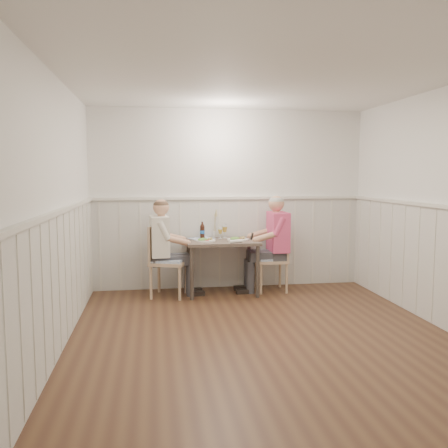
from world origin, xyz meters
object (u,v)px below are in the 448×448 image
chair_right (275,257)px  diner_cream (163,255)px  grass_vase (214,224)px  dining_table (222,247)px  man_in_pink (275,251)px  beer_bottle (202,231)px  chair_left (164,258)px

chair_right → diner_cream: diner_cream is taller
diner_cream → grass_vase: size_ratio=3.12×
dining_table → grass_vase: size_ratio=2.29×
man_in_pink → grass_vase: bearing=161.5°
beer_bottle → grass_vase: size_ratio=0.55×
chair_right → diner_cream: (-1.59, -0.08, 0.08)m
man_in_pink → grass_vase: size_ratio=3.21×
grass_vase → chair_left: bearing=-154.7°
dining_table → man_in_pink: size_ratio=0.71×
beer_bottle → diner_cream: bearing=-154.0°
dining_table → man_in_pink: man_in_pink is taller
grass_vase → man_in_pink: bearing=-18.5°
dining_table → diner_cream: size_ratio=0.73×
chair_left → diner_cream: diner_cream is taller
chair_left → diner_cream: bearing=161.0°
grass_vase → diner_cream: bearing=-155.8°
dining_table → beer_bottle: (-0.25, 0.25, 0.20)m
dining_table → grass_vase: bearing=102.6°
diner_cream → grass_vase: bearing=24.2°
chair_left → diner_cream: (-0.02, 0.01, 0.04)m
beer_bottle → grass_vase: 0.21m
man_in_pink → beer_bottle: bearing=167.7°
dining_table → beer_bottle: 0.41m
man_in_pink → diner_cream: 1.59m
diner_cream → dining_table: bearing=1.9°
beer_bottle → grass_vase: bearing=18.0°
man_in_pink → beer_bottle: size_ratio=5.82×
chair_right → chair_left: bearing=-176.9°
grass_vase → chair_right: bearing=-17.2°
chair_left → diner_cream: 0.05m
chair_left → dining_table: bearing=2.5°
chair_right → grass_vase: size_ratio=2.09×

